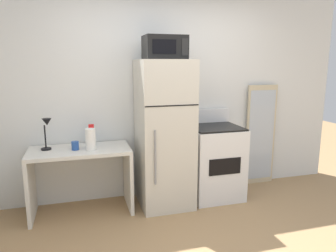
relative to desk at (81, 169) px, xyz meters
The scene contains 10 objects.
wall_back_white 1.35m from the desk, 18.44° to the left, with size 5.00×0.10×2.60m, color silver.
desk is the anchor object (origin of this frame).
desk_lamp 0.58m from the desk, behind, with size 0.14×0.12×0.35m.
coffee_mug 0.28m from the desk, 149.99° to the right, with size 0.08×0.08×0.10m, color #264C99.
spray_bottle 0.38m from the desk, 43.44° to the left, with size 0.06×0.06×0.25m.
paper_towel_roll 0.38m from the desk, 34.45° to the right, with size 0.11×0.11×0.24m, color white.
refrigerator 1.03m from the desk, ahead, with size 0.61×0.67×1.73m.
microwave 1.66m from the desk, ahead, with size 0.46×0.35×0.26m.
oven_range 1.64m from the desk, ahead, with size 0.63×0.61×1.10m.
leaning_mirror 2.47m from the desk, ahead, with size 0.44×0.03×1.40m.
Camera 1 is at (-1.04, -2.21, 1.70)m, focal length 33.84 mm.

